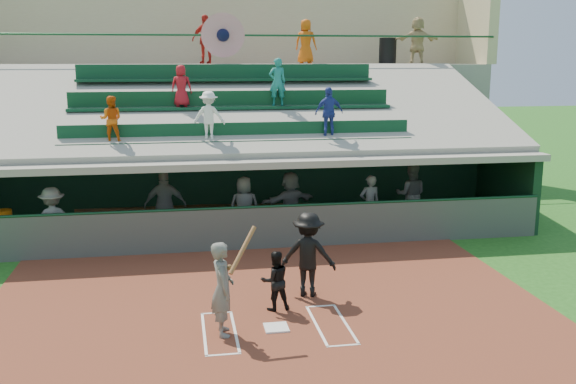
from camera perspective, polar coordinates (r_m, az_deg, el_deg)
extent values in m
plane|color=#1E5518|center=(11.90, -1.06, -12.11)|extent=(100.00, 100.00, 0.00)
cube|color=#612B1B|center=(12.35, -1.41, -11.14)|extent=(11.00, 9.00, 0.02)
cube|color=white|center=(11.89, -1.06, -11.95)|extent=(0.43, 0.43, 0.03)
cube|color=white|center=(11.82, -4.74, -12.22)|extent=(0.05, 1.80, 0.01)
cube|color=white|center=(12.02, 2.55, -11.75)|extent=(0.05, 1.80, 0.01)
cube|color=white|center=(11.79, -7.46, -12.34)|extent=(0.05, 1.80, 0.01)
cube|color=silver|center=(12.14, 5.14, -11.54)|extent=(0.05, 1.80, 0.01)
cube|color=silver|center=(12.62, -6.37, -10.63)|extent=(0.60, 0.05, 0.01)
cube|color=silver|center=(12.89, 2.91, -10.09)|extent=(0.60, 0.05, 0.01)
cube|color=white|center=(10.98, -5.78, -14.19)|extent=(0.60, 0.05, 0.01)
cube|color=silver|center=(11.28, 4.95, -13.43)|extent=(0.60, 0.05, 0.01)
cube|color=gray|center=(18.23, -4.28, -3.50)|extent=(16.00, 3.50, 0.04)
cube|color=gray|center=(24.44, -5.90, 5.82)|extent=(20.00, 3.00, 4.60)
cube|color=#4B504B|center=(16.41, -3.71, -3.31)|extent=(16.00, 0.06, 1.10)
cylinder|color=#123A22|center=(16.27, -3.74, -1.38)|extent=(16.00, 0.08, 0.08)
cube|color=#10301C|center=(19.68, -4.82, 0.86)|extent=(16.00, 0.25, 2.20)
cube|color=black|center=(20.33, 18.73, 0.62)|extent=(0.25, 3.50, 2.20)
cube|color=gray|center=(17.78, -4.38, 3.29)|extent=(16.40, 3.90, 0.18)
cube|color=gray|center=(21.39, -5.23, 1.87)|extent=(16.40, 3.50, 2.30)
cube|color=gray|center=(22.86, -5.62, 5.42)|extent=(16.40, 0.30, 4.60)
cube|color=gray|center=(19.48, -4.96, 7.72)|extent=(16.40, 6.51, 2.37)
cube|color=#0B321D|center=(17.18, -4.23, 4.50)|extent=(9.40, 0.42, 0.08)
cube|color=#0D3A21|center=(17.34, -4.31, 5.44)|extent=(9.40, 0.06, 0.45)
cube|color=#0C3721|center=(18.98, -4.83, 7.47)|extent=(9.40, 0.42, 0.08)
cube|color=#0D391E|center=(19.16, -4.90, 8.29)|extent=(9.40, 0.06, 0.45)
cube|color=#0B321D|center=(20.83, -5.33, 9.91)|extent=(9.40, 0.42, 0.08)
cube|color=#0D3C22|center=(21.03, -5.39, 10.63)|extent=(9.40, 0.06, 0.45)
imported|color=#D7570C|center=(17.21, -15.45, 6.26)|extent=(0.62, 0.50, 1.19)
imported|color=white|center=(17.14, -7.04, 6.74)|extent=(0.91, 0.62, 1.29)
imported|color=#243693|center=(17.60, 3.67, 7.06)|extent=(0.84, 0.45, 1.37)
imported|color=#A5121C|center=(18.97, -9.46, 9.29)|extent=(0.63, 0.45, 1.20)
imported|color=#1B7D76|center=(19.20, -0.95, 9.76)|extent=(0.52, 0.35, 1.39)
cylinder|color=#144023|center=(22.83, -5.81, 13.70)|extent=(20.00, 0.07, 0.07)
cylinder|color=red|center=(22.81, -5.81, 13.70)|extent=(1.50, 0.06, 1.50)
sphere|color=black|center=(22.78, -5.80, 13.71)|extent=(0.44, 0.44, 0.44)
cube|color=tan|center=(25.85, -6.32, 14.80)|extent=(20.00, 0.40, 3.20)
cube|color=#C5B583|center=(26.94, 16.37, 14.28)|extent=(0.40, 3.00, 3.20)
imported|color=#575954|center=(11.42, -5.84, -8.54)|extent=(0.43, 0.63, 1.69)
cylinder|color=#986437|center=(11.07, -4.06, -5.16)|extent=(0.56, 0.54, 0.75)
sphere|color=brown|center=(11.30, -5.22, -6.68)|extent=(0.10, 0.10, 0.10)
imported|color=black|center=(12.52, -1.16, -7.87)|extent=(0.63, 0.53, 1.18)
imported|color=black|center=(13.17, 1.82, -5.56)|extent=(1.28, 1.00, 1.75)
cube|color=brown|center=(19.42, -4.07, -1.83)|extent=(14.34, 2.07, 0.43)
cube|color=white|center=(17.77, -23.77, -3.75)|extent=(0.82, 0.67, 0.65)
cylinder|color=orange|center=(17.58, -23.96, -2.14)|extent=(0.42, 0.42, 0.42)
imported|color=#5C5F59|center=(16.95, -20.17, -2.40)|extent=(1.21, 0.90, 1.68)
imported|color=#595C57|center=(17.34, -10.85, -1.18)|extent=(1.14, 0.54, 1.90)
imported|color=#525450|center=(17.35, -3.90, -1.36)|extent=(0.83, 0.55, 1.68)
imported|color=#5F625D|center=(17.67, 0.20, -0.98)|extent=(1.70, 1.05, 1.75)
imported|color=#60625C|center=(17.96, 7.26, -1.06)|extent=(0.63, 0.45, 1.63)
imported|color=#51534E|center=(18.98, 10.86, -0.22)|extent=(1.05, 0.93, 1.80)
cylinder|color=black|center=(25.22, 8.85, 12.28)|extent=(0.65, 0.65, 0.98)
imported|color=red|center=(23.88, -7.29, 13.29)|extent=(1.10, 0.66, 1.75)
imported|color=#CE540C|center=(23.66, 1.59, 13.20)|extent=(0.92, 0.78, 1.60)
imported|color=tan|center=(24.95, 11.41, 13.05)|extent=(1.67, 0.81, 1.73)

